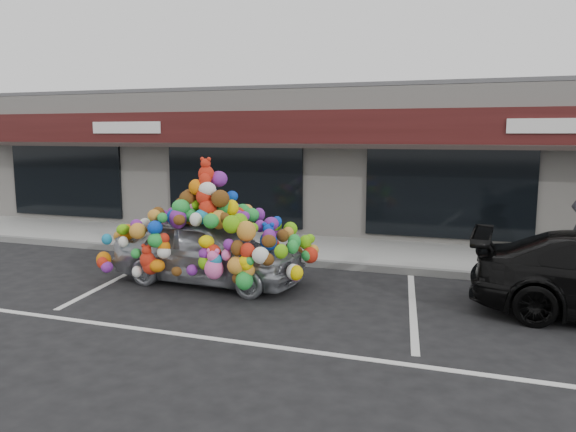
% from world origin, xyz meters
% --- Properties ---
extents(ground, '(90.00, 90.00, 0.00)m').
position_xyz_m(ground, '(0.00, 0.00, 0.00)').
color(ground, black).
rests_on(ground, ground).
extents(shop_building, '(24.00, 7.20, 4.31)m').
position_xyz_m(shop_building, '(0.00, 8.44, 2.16)').
color(shop_building, beige).
rests_on(shop_building, ground).
extents(sidewalk, '(26.00, 3.00, 0.15)m').
position_xyz_m(sidewalk, '(0.00, 4.00, 0.07)').
color(sidewalk, '#999A94').
rests_on(sidewalk, ground).
extents(kerb, '(26.00, 0.18, 0.16)m').
position_xyz_m(kerb, '(0.00, 2.50, 0.07)').
color(kerb, slate).
rests_on(kerb, ground).
extents(parking_stripe_left, '(0.73, 4.37, 0.01)m').
position_xyz_m(parking_stripe_left, '(-3.20, 0.20, 0.00)').
color(parking_stripe_left, silver).
rests_on(parking_stripe_left, ground).
extents(parking_stripe_mid, '(0.73, 4.37, 0.01)m').
position_xyz_m(parking_stripe_mid, '(2.80, 0.20, 0.00)').
color(parking_stripe_mid, silver).
rests_on(parking_stripe_mid, ground).
extents(lane_line, '(14.00, 0.12, 0.01)m').
position_xyz_m(lane_line, '(2.00, -2.30, 0.00)').
color(lane_line, silver).
rests_on(lane_line, ground).
extents(toy_car, '(2.84, 4.27, 2.42)m').
position_xyz_m(toy_car, '(-1.27, 0.49, 0.82)').
color(toy_car, '#9EA3A8').
rests_on(toy_car, ground).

